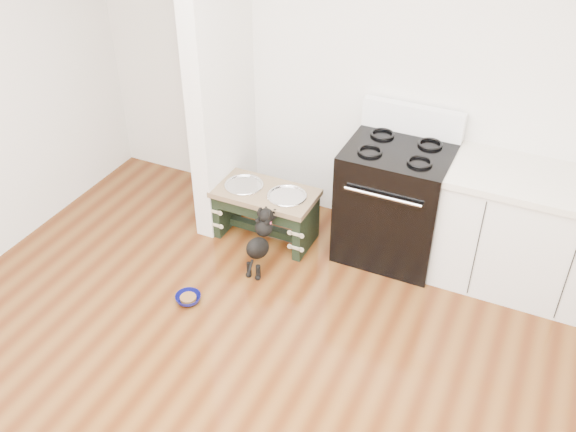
{
  "coord_description": "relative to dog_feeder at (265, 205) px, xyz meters",
  "views": [
    {
      "loc": [
        1.22,
        -1.82,
        3.17
      ],
      "look_at": [
        -0.36,
        1.56,
        0.54
      ],
      "focal_mm": 40.0,
      "sensor_mm": 36.0,
      "label": 1
    }
  ],
  "objects": [
    {
      "name": "floor_bowl",
      "position": [
        -0.16,
        -0.93,
        -0.29
      ],
      "size": [
        0.24,
        0.24,
        0.06
      ],
      "rotation": [
        0.0,
        0.0,
        -0.4
      ],
      "color": "#0B0C52",
      "rests_on": "ground"
    },
    {
      "name": "partition_wall",
      "position": [
        -0.46,
        0.2,
        1.04
      ],
      "size": [
        0.15,
        0.8,
        2.7
      ],
      "primitive_type": "cube",
      "color": "silver",
      "rests_on": "ground"
    },
    {
      "name": "dog_feeder",
      "position": [
        0.0,
        0.0,
        0.0
      ],
      "size": [
        0.81,
        0.43,
        0.46
      ],
      "color": "black",
      "rests_on": "ground"
    },
    {
      "name": "puppy",
      "position": [
        0.14,
        -0.37,
        -0.05
      ],
      "size": [
        0.14,
        0.41,
        0.49
      ],
      "color": "black",
      "rests_on": "ground"
    },
    {
      "name": "room_shell",
      "position": [
        0.72,
        -1.9,
        1.31
      ],
      "size": [
        5.0,
        5.0,
        5.0
      ],
      "color": "silver",
      "rests_on": "ground"
    },
    {
      "name": "oven_range",
      "position": [
        0.97,
        0.26,
        0.16
      ],
      "size": [
        0.76,
        0.69,
        1.14
      ],
      "color": "black",
      "rests_on": "ground"
    },
    {
      "name": "cabinet_run",
      "position": [
        1.95,
        0.28,
        0.14
      ],
      "size": [
        1.24,
        0.64,
        0.91
      ],
      "color": "silver",
      "rests_on": "ground"
    }
  ]
}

